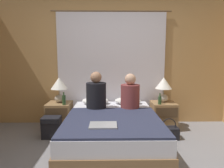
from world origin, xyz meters
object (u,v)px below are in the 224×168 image
at_px(person_left_in_bed, 96,94).
at_px(person_right_in_bed, 130,94).
at_px(nightstand_left, 60,116).
at_px(pillow_left, 95,101).
at_px(beer_bottle_on_left_stand, 64,100).
at_px(pillow_right, 128,101).
at_px(lamp_left, 59,86).
at_px(backpack_on_floor, 52,126).
at_px(handbag_on_floor, 169,132).
at_px(beer_bottle_on_right_stand, 160,100).
at_px(lamp_right, 164,86).
at_px(bed, 112,130).
at_px(laptop_on_bed, 103,125).
at_px(nightstand_right, 163,115).

relative_size(person_left_in_bed, person_right_in_bed, 1.05).
bearing_deg(nightstand_left, pillow_left, 6.16).
bearing_deg(beer_bottle_on_left_stand, nightstand_left, 132.36).
distance_m(pillow_right, person_right_in_bed, 0.42).
relative_size(lamp_left, backpack_on_floor, 1.30).
bearing_deg(handbag_on_floor, lamp_left, 164.61).
height_order(nightstand_left, pillow_right, pillow_right).
height_order(person_left_in_bed, handbag_on_floor, person_left_in_bed).
distance_m(pillow_right, beer_bottle_on_right_stand, 0.60).
bearing_deg(pillow_left, lamp_right, -0.96).
xyz_separation_m(bed, nightstand_left, (-0.99, 0.68, 0.02)).
height_order(lamp_right, handbag_on_floor, lamp_right).
relative_size(pillow_right, person_left_in_bed, 0.78).
bearing_deg(person_left_in_bed, pillow_left, 96.19).
height_order(nightstand_left, person_right_in_bed, person_right_in_bed).
distance_m(lamp_left, pillow_right, 1.33).
xyz_separation_m(person_left_in_bed, laptop_on_bed, (0.14, -0.93, -0.23)).
xyz_separation_m(lamp_right, pillow_left, (-1.30, 0.02, -0.28)).
relative_size(pillow_left, laptop_on_bed, 1.45).
height_order(bed, person_left_in_bed, person_left_in_bed).
height_order(bed, beer_bottle_on_right_stand, beer_bottle_on_right_stand).
xyz_separation_m(bed, laptop_on_bed, (-0.13, -0.55, 0.28)).
bearing_deg(bed, beer_bottle_on_left_stand, 147.63).
relative_size(pillow_left, pillow_right, 1.00).
height_order(pillow_left, backpack_on_floor, pillow_left).
bearing_deg(laptop_on_bed, person_right_in_bed, 64.59).
bearing_deg(beer_bottle_on_right_stand, person_left_in_bed, -171.73).
xyz_separation_m(nightstand_left, backpack_on_floor, (-0.04, -0.41, -0.05)).
bearing_deg(lamp_right, backpack_on_floor, -167.11).
distance_m(lamp_left, beer_bottle_on_left_stand, 0.31).
height_order(nightstand_left, beer_bottle_on_right_stand, beer_bottle_on_right_stand).
height_order(beer_bottle_on_left_stand, laptop_on_bed, beer_bottle_on_left_stand).
relative_size(pillow_left, person_right_in_bed, 0.82).
bearing_deg(person_left_in_bed, beer_bottle_on_right_stand, 8.27).
height_order(nightstand_right, pillow_right, pillow_right).
height_order(pillow_left, person_left_in_bed, person_left_in_bed).
bearing_deg(nightstand_left, lamp_left, 90.00).
bearing_deg(beer_bottle_on_right_stand, lamp_left, 174.30).
bearing_deg(lamp_right, beer_bottle_on_left_stand, -174.26).
distance_m(lamp_right, laptop_on_bed, 1.73).
relative_size(nightstand_left, backpack_on_floor, 1.40).
bearing_deg(laptop_on_bed, backpack_on_floor, 137.59).
distance_m(nightstand_left, beer_bottle_on_left_stand, 0.39).
xyz_separation_m(person_right_in_bed, laptop_on_bed, (-0.44, -0.93, -0.21)).
bearing_deg(bed, person_left_in_bed, 125.37).
xyz_separation_m(pillow_left, beer_bottle_on_right_stand, (1.19, -0.21, 0.06)).
xyz_separation_m(person_left_in_bed, backpack_on_floor, (-0.76, -0.11, -0.53)).
bearing_deg(nightstand_left, person_right_in_bed, -13.04).
bearing_deg(pillow_left, nightstand_left, -173.84).
xyz_separation_m(beer_bottle_on_left_stand, handbag_on_floor, (1.82, -0.35, -0.49)).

